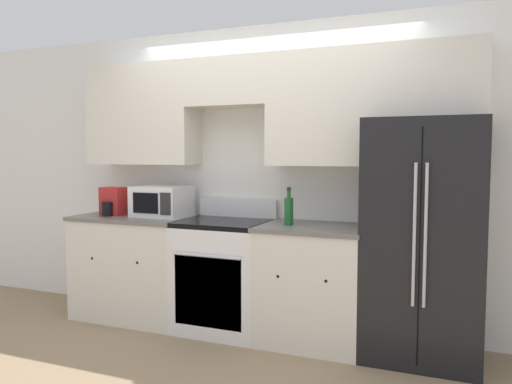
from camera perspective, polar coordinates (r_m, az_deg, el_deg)
name	(u,v)px	position (r m, az deg, el deg)	size (l,w,h in m)	color
ground_plane	(241,347)	(4.04, -1.73, -17.29)	(12.00, 12.00, 0.00)	#937A5B
wall_back	(270,148)	(4.29, 1.56, 5.01)	(8.00, 0.39, 2.60)	white
lower_cabinets_left	(136,266)	(4.74, -13.55, -8.26)	(1.07, 0.64, 0.93)	silver
lower_cabinets_right	(313,284)	(4.02, 6.50, -10.42)	(0.84, 0.64, 0.93)	silver
oven_range	(224,275)	(4.29, -3.66, -9.42)	(0.74, 0.65, 1.09)	white
refrigerator	(423,240)	(3.84, 18.57, -5.18)	(0.82, 0.73, 1.74)	black
microwave	(162,201)	(4.55, -10.67, -1.04)	(0.46, 0.40, 0.27)	white
bottle	(289,210)	(3.92, 3.76, -2.09)	(0.07, 0.07, 0.30)	#195928
paper_towel_holder	(112,202)	(4.74, -16.08, -1.12)	(0.21, 0.22, 0.26)	#B22323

